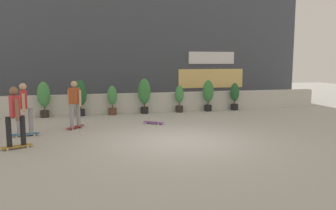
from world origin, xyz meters
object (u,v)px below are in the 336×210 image
object	(u,v)px
skater_by_wall_right	(15,115)
potted_plant_6	(235,95)
potted_plant_1	(80,95)
potted_plant_0	(44,97)
skater_far_left	(24,107)
potted_plant_2	(112,99)
skater_far_right	(75,102)
potted_plant_4	(179,98)
potted_plant_5	(208,93)
potted_plant_3	(144,93)
skateboard_near_camera	(153,122)

from	to	relation	value
skater_by_wall_right	potted_plant_6	bearing A→B (deg)	30.43
potted_plant_6	potted_plant_1	bearing A→B (deg)	-180.00
potted_plant_0	skater_far_left	distance (m)	3.69
potted_plant_0	skater_by_wall_right	bearing A→B (deg)	-91.80
potted_plant_2	skater_far_right	world-z (taller)	skater_far_right
potted_plant_2	potted_plant_0	bearing A→B (deg)	180.00
potted_plant_2	skater_far_left	world-z (taller)	skater_far_left
potted_plant_2	potted_plant_4	distance (m)	3.13
skater_far_right	potted_plant_5	bearing A→B (deg)	24.78
potted_plant_6	skater_far_left	size ratio (longest dim) A/B	0.79
potted_plant_0	potted_plant_2	xyz separation A→B (m)	(2.88, 0.00, -0.17)
potted_plant_5	potted_plant_3	bearing A→B (deg)	-180.00
skater_far_left	potted_plant_5	bearing A→B (deg)	25.74
potted_plant_4	potted_plant_6	size ratio (longest dim) A/B	0.95
potted_plant_3	skater_by_wall_right	xyz separation A→B (m)	(-4.51, -5.29, -0.00)
skater_far_left	skateboard_near_camera	xyz separation A→B (m)	(4.39, 1.02, -0.88)
skater_far_right	skater_by_wall_right	bearing A→B (deg)	-121.32
potted_plant_3	potted_plant_6	world-z (taller)	potted_plant_3
potted_plant_0	potted_plant_4	distance (m)	6.01
potted_plant_2	skateboard_near_camera	size ratio (longest dim) A/B	1.73
potted_plant_2	skateboard_near_camera	world-z (taller)	potted_plant_2
potted_plant_1	skateboard_near_camera	bearing A→B (deg)	-44.70
potted_plant_1	potted_plant_3	distance (m)	2.84
potted_plant_2	potted_plant_3	size ratio (longest dim) A/B	0.81
potted_plant_3	skater_far_right	world-z (taller)	skater_far_right
skater_far_right	skateboard_near_camera	world-z (taller)	skater_far_right
potted_plant_3	potted_plant_4	world-z (taller)	potted_plant_3
potted_plant_0	skater_far_left	size ratio (longest dim) A/B	0.90
potted_plant_0	skater_far_left	xyz separation A→B (m)	(-0.19, -3.69, 0.05)
potted_plant_1	skater_far_left	bearing A→B (deg)	-114.69
potted_plant_2	skateboard_near_camera	xyz separation A→B (m)	(1.31, -2.67, -0.66)
potted_plant_5	skater_far_left	distance (m)	8.49
potted_plant_0	potted_plant_3	world-z (taller)	potted_plant_3
potted_plant_0	potted_plant_4	size ratio (longest dim) A/B	1.21
potted_plant_4	potted_plant_0	bearing A→B (deg)	180.00
potted_plant_3	skateboard_near_camera	distance (m)	2.81
potted_plant_1	skater_by_wall_right	world-z (taller)	skater_by_wall_right
potted_plant_1	skateboard_near_camera	xyz separation A→B (m)	(2.70, -2.67, -0.87)
skateboard_near_camera	potted_plant_5	bearing A→B (deg)	39.29
potted_plant_0	potted_plant_3	distance (m)	4.34
potted_plant_4	potted_plant_6	xyz separation A→B (m)	(2.83, 0.00, 0.06)
potted_plant_2	potted_plant_3	world-z (taller)	potted_plant_3
potted_plant_1	potted_plant_3	bearing A→B (deg)	-0.00
potted_plant_1	skater_far_right	world-z (taller)	skater_far_right
potted_plant_5	skater_by_wall_right	size ratio (longest dim) A/B	0.88
potted_plant_0	potted_plant_1	world-z (taller)	potted_plant_1
potted_plant_2	potted_plant_4	size ratio (longest dim) A/B	1.03
potted_plant_1	potted_plant_6	world-z (taller)	potted_plant_1
potted_plant_0	skater_far_right	distance (m)	3.13
skater_far_left	potted_plant_4	bearing A→B (deg)	30.73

